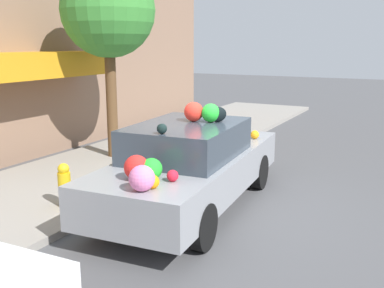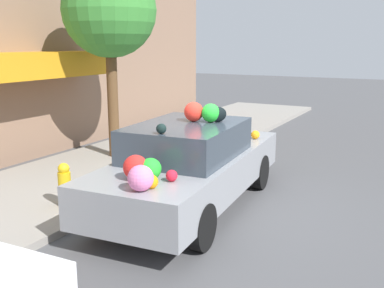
{
  "view_description": "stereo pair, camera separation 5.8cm",
  "coord_description": "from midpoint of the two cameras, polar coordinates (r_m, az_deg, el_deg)",
  "views": [
    {
      "loc": [
        -6.17,
        -3.22,
        2.63
      ],
      "look_at": [
        0.0,
        0.08,
        1.06
      ],
      "focal_mm": 42.0,
      "sensor_mm": 36.0,
      "label": 1
    },
    {
      "loc": [
        -6.15,
        -3.27,
        2.63
      ],
      "look_at": [
        0.0,
        0.08,
        1.06
      ],
      "focal_mm": 42.0,
      "sensor_mm": 36.0,
      "label": 2
    }
  ],
  "objects": [
    {
      "name": "ground_plane",
      "position": [
        7.44,
        0.29,
        -8.05
      ],
      "size": [
        60.0,
        60.0,
        0.0
      ],
      "primitive_type": "plane",
      "color": "#4C4C4F"
    },
    {
      "name": "sidewalk_curb",
      "position": [
        8.94,
        -15.26,
        -4.55
      ],
      "size": [
        24.0,
        3.2,
        0.11
      ],
      "color": "gray",
      "rests_on": "ground"
    },
    {
      "name": "street_tree",
      "position": [
        10.17,
        -10.78,
        16.19
      ],
      "size": [
        2.03,
        2.03,
        4.23
      ],
      "color": "brown",
      "rests_on": "sidewalk_curb"
    },
    {
      "name": "fire_hydrant",
      "position": [
        7.35,
        -16.11,
        -5.05
      ],
      "size": [
        0.2,
        0.2,
        0.7
      ],
      "color": "gold",
      "rests_on": "sidewalk_curb"
    },
    {
      "name": "art_car",
      "position": [
        7.2,
        -0.38,
        -2.45
      ],
      "size": [
        4.59,
        2.01,
        1.73
      ],
      "rotation": [
        0.0,
        0.0,
        0.08
      ],
      "color": "gray",
      "rests_on": "ground"
    }
  ]
}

